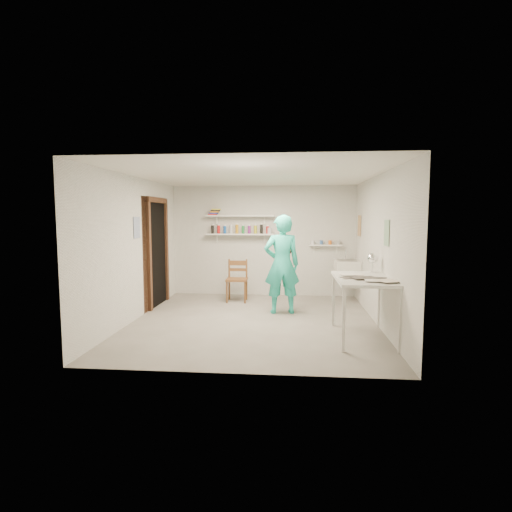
# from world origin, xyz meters

# --- Properties ---
(floor) EXTENTS (4.00, 4.50, 0.02)m
(floor) POSITION_xyz_m (0.00, 0.00, -0.01)
(floor) COLOR slate
(floor) RESTS_ON ground
(ceiling) EXTENTS (4.00, 4.50, 0.02)m
(ceiling) POSITION_xyz_m (0.00, 0.00, 2.41)
(ceiling) COLOR silver
(ceiling) RESTS_ON wall_back
(wall_back) EXTENTS (4.00, 0.02, 2.40)m
(wall_back) POSITION_xyz_m (0.00, 2.26, 1.20)
(wall_back) COLOR silver
(wall_back) RESTS_ON ground
(wall_front) EXTENTS (4.00, 0.02, 2.40)m
(wall_front) POSITION_xyz_m (0.00, -2.26, 1.20)
(wall_front) COLOR silver
(wall_front) RESTS_ON ground
(wall_left) EXTENTS (0.02, 4.50, 2.40)m
(wall_left) POSITION_xyz_m (-2.01, 0.00, 1.20)
(wall_left) COLOR silver
(wall_left) RESTS_ON ground
(wall_right) EXTENTS (0.02, 4.50, 2.40)m
(wall_right) POSITION_xyz_m (2.01, 0.00, 1.20)
(wall_right) COLOR silver
(wall_right) RESTS_ON ground
(doorway_recess) EXTENTS (0.02, 0.90, 2.00)m
(doorway_recess) POSITION_xyz_m (-1.99, 1.05, 1.00)
(doorway_recess) COLOR black
(doorway_recess) RESTS_ON wall_left
(corridor_box) EXTENTS (1.40, 1.50, 2.10)m
(corridor_box) POSITION_xyz_m (-2.70, 1.05, 1.05)
(corridor_box) COLOR brown
(corridor_box) RESTS_ON ground
(door_lintel) EXTENTS (0.06, 1.05, 0.10)m
(door_lintel) POSITION_xyz_m (-1.97, 1.05, 2.05)
(door_lintel) COLOR brown
(door_lintel) RESTS_ON wall_left
(door_jamb_near) EXTENTS (0.06, 0.10, 2.00)m
(door_jamb_near) POSITION_xyz_m (-1.97, 0.55, 1.00)
(door_jamb_near) COLOR brown
(door_jamb_near) RESTS_ON ground
(door_jamb_far) EXTENTS (0.06, 0.10, 2.00)m
(door_jamb_far) POSITION_xyz_m (-1.97, 1.55, 1.00)
(door_jamb_far) COLOR brown
(door_jamb_far) RESTS_ON ground
(shelf_lower) EXTENTS (1.50, 0.22, 0.03)m
(shelf_lower) POSITION_xyz_m (-0.50, 2.13, 1.35)
(shelf_lower) COLOR white
(shelf_lower) RESTS_ON wall_back
(shelf_upper) EXTENTS (1.50, 0.22, 0.03)m
(shelf_upper) POSITION_xyz_m (-0.50, 2.13, 1.75)
(shelf_upper) COLOR white
(shelf_upper) RESTS_ON wall_back
(ledge_shelf) EXTENTS (0.70, 0.14, 0.03)m
(ledge_shelf) POSITION_xyz_m (1.35, 2.17, 1.12)
(ledge_shelf) COLOR white
(ledge_shelf) RESTS_ON wall_back
(poster_left) EXTENTS (0.01, 0.28, 0.36)m
(poster_left) POSITION_xyz_m (-1.99, 0.05, 1.55)
(poster_left) COLOR #334C7F
(poster_left) RESTS_ON wall_left
(poster_right_a) EXTENTS (0.01, 0.34, 0.42)m
(poster_right_a) POSITION_xyz_m (1.99, 1.80, 1.55)
(poster_right_a) COLOR #995933
(poster_right_a) RESTS_ON wall_right
(poster_right_b) EXTENTS (0.01, 0.30, 0.38)m
(poster_right_b) POSITION_xyz_m (1.99, -0.55, 1.50)
(poster_right_b) COLOR #3F724C
(poster_right_b) RESTS_ON wall_right
(belfast_sink) EXTENTS (0.48, 0.60, 0.30)m
(belfast_sink) POSITION_xyz_m (1.75, 1.70, 0.70)
(belfast_sink) COLOR white
(belfast_sink) RESTS_ON wall_right
(man) EXTENTS (0.71, 0.54, 1.77)m
(man) POSITION_xyz_m (0.45, 0.60, 0.88)
(man) COLOR #2AD2BA
(man) RESTS_ON ground
(wall_clock) EXTENTS (0.32, 0.09, 0.32)m
(wall_clock) POSITION_xyz_m (0.49, 0.82, 1.18)
(wall_clock) COLOR beige
(wall_clock) RESTS_ON man
(wooden_chair) EXTENTS (0.43, 0.41, 0.91)m
(wooden_chair) POSITION_xyz_m (-0.49, 1.50, 0.45)
(wooden_chair) COLOR brown
(wooden_chair) RESTS_ON ground
(work_table) EXTENTS (0.79, 1.32, 0.88)m
(work_table) POSITION_xyz_m (1.64, -0.80, 0.44)
(work_table) COLOR silver
(work_table) RESTS_ON ground
(desk_lamp) EXTENTS (0.16, 0.16, 0.16)m
(desk_lamp) POSITION_xyz_m (1.86, -0.28, 1.10)
(desk_lamp) COLOR white
(desk_lamp) RESTS_ON work_table
(spray_cans) EXTENTS (1.32, 0.06, 0.17)m
(spray_cans) POSITION_xyz_m (-0.50, 2.13, 1.45)
(spray_cans) COLOR black
(spray_cans) RESTS_ON shelf_lower
(book_stack) EXTENTS (0.26, 0.14, 0.14)m
(book_stack) POSITION_xyz_m (-1.06, 2.13, 1.83)
(book_stack) COLOR red
(book_stack) RESTS_ON shelf_upper
(ledge_pots) EXTENTS (0.48, 0.07, 0.09)m
(ledge_pots) POSITION_xyz_m (1.35, 2.17, 1.18)
(ledge_pots) COLOR silver
(ledge_pots) RESTS_ON ledge_shelf
(papers) EXTENTS (0.30, 0.22, 0.03)m
(papers) POSITION_xyz_m (1.64, -0.80, 0.89)
(papers) COLOR silver
(papers) RESTS_ON work_table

